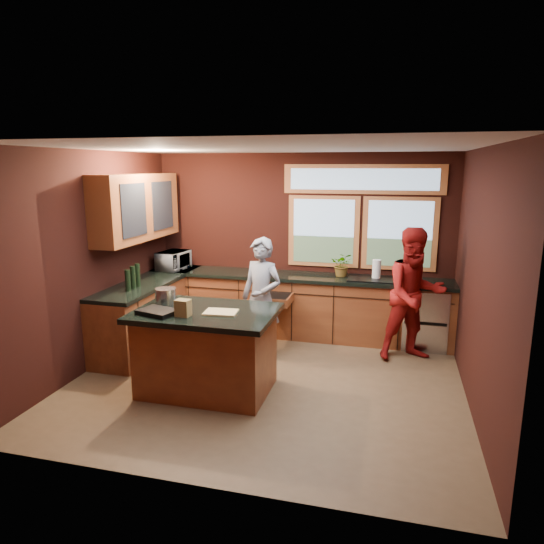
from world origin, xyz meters
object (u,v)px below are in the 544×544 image
at_px(cutting_board, 221,312).
at_px(stock_pot, 166,296).
at_px(person_grey, 262,298).
at_px(island, 207,350).
at_px(person_red, 414,295).

distance_m(cutting_board, stock_pot, 0.78).
bearing_deg(person_grey, stock_pot, -113.07).
relative_size(island, person_grey, 0.97).
height_order(island, cutting_board, cutting_board).
bearing_deg(person_red, cutting_board, -166.42).
xyz_separation_m(cutting_board, stock_pot, (-0.75, 0.20, 0.08)).
relative_size(person_grey, person_red, 0.92).
height_order(cutting_board, stock_pot, stock_pot).
relative_size(island, person_red, 0.89).
bearing_deg(island, person_red, 34.25).
relative_size(person_red, cutting_board, 4.99).
height_order(person_grey, cutting_board, person_grey).
distance_m(person_grey, stock_pot, 1.34).
relative_size(person_red, stock_pot, 7.28).
distance_m(person_red, cutting_board, 2.61).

